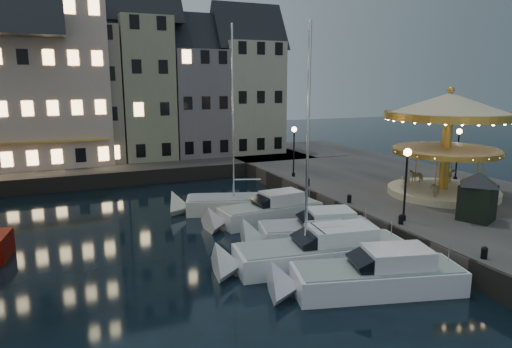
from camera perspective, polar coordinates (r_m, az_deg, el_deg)
name	(u,v)px	position (r m, az deg, el deg)	size (l,w,h in m)	color
ground	(301,268)	(23.31, 5.59, -11.58)	(160.00, 160.00, 0.00)	black
quay_east	(430,199)	(35.79, 20.88, -2.96)	(16.00, 56.00, 1.30)	#474442
quay_north	(92,169)	(47.57, -19.82, 0.55)	(44.00, 12.00, 1.30)	#474442
quaywall_e	(337,211)	(30.89, 10.07, -4.59)	(0.15, 44.00, 1.30)	#47423A
quaywall_n	(121,180)	(41.86, -16.57, -0.66)	(48.00, 0.15, 1.30)	#47423A
streetlamp_b	(406,174)	(26.96, 18.27, 0.01)	(0.44, 0.44, 4.17)	black
streetlamp_c	(294,144)	(37.98, 4.76, 3.73)	(0.44, 0.44, 4.17)	black
streetlamp_d	(458,147)	(39.73, 23.93, 3.13)	(0.44, 0.44, 4.17)	black
bollard_a	(484,252)	(23.14, 26.64, -8.72)	(0.30, 0.30, 0.57)	black
bollard_b	(401,219)	(26.78, 17.68, -5.36)	(0.30, 0.30, 0.57)	black
bollard_c	(349,198)	(30.57, 11.59, -2.97)	(0.30, 0.30, 0.57)	black
bollard_d	(308,182)	(35.09, 6.50, -0.95)	(0.30, 0.30, 0.57)	black
townhouse_nb	(16,91)	(48.90, -27.76, 9.21)	(6.16, 8.00, 13.80)	slate
townhouse_nc	(85,85)	(48.82, -20.63, 10.37)	(6.82, 8.00, 14.80)	gray
townhouse_nd	(143,80)	(49.44, -13.89, 11.35)	(5.50, 8.00, 15.80)	gray
townhouse_ne	(195,94)	(50.64, -7.62, 9.87)	(6.16, 8.00, 12.80)	slate
townhouse_nf	(247,89)	(52.58, -1.17, 10.57)	(6.82, 8.00, 13.80)	#A8A38D
hotel_corner	(15,74)	(48.89, -27.87, 10.97)	(17.60, 9.00, 16.80)	beige
motorboat_b	(368,278)	(21.14, 13.86, -12.48)	(8.51, 4.42, 2.15)	white
motorboat_c	(314,253)	(23.39, 7.30, -9.74)	(9.87, 3.80, 13.06)	white
motorboat_d	(310,233)	(26.45, 6.76, -7.27)	(7.62, 4.08, 2.15)	silver
motorboat_e	(265,213)	(30.08, 1.13, -4.87)	(7.98, 2.90, 2.15)	silver
motorboat_f	(237,205)	(32.40, -2.38, -3.89)	(9.20, 5.10, 12.35)	silver
carousel	(448,125)	(33.85, 22.90, 5.72)	(8.57, 8.57, 7.50)	#C9BA90
ticket_kiosk	(479,188)	(28.75, 26.06, -1.56)	(2.73, 2.73, 3.20)	black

